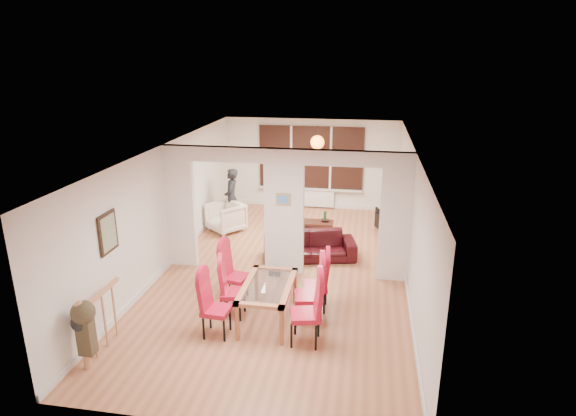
% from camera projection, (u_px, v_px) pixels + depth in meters
% --- Properties ---
extents(floor, '(5.00, 9.00, 0.01)m').
position_uv_depth(floor, '(284.00, 271.00, 10.11)').
color(floor, '#B16C47').
rests_on(floor, ground).
extents(room_walls, '(5.00, 9.00, 2.60)m').
position_uv_depth(room_walls, '(284.00, 212.00, 9.71)').
color(room_walls, silver).
rests_on(room_walls, floor).
extents(divider_wall, '(5.00, 0.18, 2.60)m').
position_uv_depth(divider_wall, '(284.00, 212.00, 9.71)').
color(divider_wall, white).
rests_on(divider_wall, floor).
extents(bay_window_blinds, '(3.00, 0.08, 1.80)m').
position_uv_depth(bay_window_blinds, '(311.00, 158.00, 13.82)').
color(bay_window_blinds, black).
rests_on(bay_window_blinds, room_walls).
extents(radiator, '(1.40, 0.08, 0.50)m').
position_uv_depth(radiator, '(310.00, 198.00, 14.15)').
color(radiator, white).
rests_on(radiator, floor).
extents(pendant_light, '(0.36, 0.36, 0.36)m').
position_uv_depth(pendant_light, '(317.00, 142.00, 12.50)').
color(pendant_light, orange).
rests_on(pendant_light, room_walls).
extents(stair_newel, '(0.40, 1.20, 1.10)m').
position_uv_depth(stair_newel, '(102.00, 317.00, 7.30)').
color(stair_newel, tan).
rests_on(stair_newel, floor).
extents(wall_poster, '(0.04, 0.52, 0.67)m').
position_uv_depth(wall_poster, '(108.00, 233.00, 7.76)').
color(wall_poster, gray).
rests_on(wall_poster, room_walls).
extents(pillar_photo, '(0.30, 0.03, 0.25)m').
position_uv_depth(pillar_photo, '(283.00, 199.00, 9.53)').
color(pillar_photo, '#4C8CD8').
rests_on(pillar_photo, divider_wall).
extents(dining_table, '(0.81, 1.44, 0.68)m').
position_uv_depth(dining_table, '(268.00, 302.00, 8.14)').
color(dining_table, '#AC653F').
rests_on(dining_table, floor).
extents(dining_chair_la, '(0.45, 0.45, 1.05)m').
position_uv_depth(dining_chair_la, '(216.00, 306.00, 7.66)').
color(dining_chair_la, '#B5122F').
rests_on(dining_chair_la, floor).
extents(dining_chair_lb, '(0.47, 0.47, 1.01)m').
position_uv_depth(dining_chair_lb, '(233.00, 289.00, 8.24)').
color(dining_chair_lb, '#B5122F').
rests_on(dining_chair_lb, floor).
extents(dining_chair_lc, '(0.50, 0.50, 1.06)m').
position_uv_depth(dining_chair_lc, '(235.00, 273.00, 8.78)').
color(dining_chair_lc, '#B5122F').
rests_on(dining_chair_lc, floor).
extents(dining_chair_ra, '(0.55, 0.55, 1.15)m').
position_uv_depth(dining_chair_ra, '(306.00, 310.00, 7.45)').
color(dining_chair_ra, '#B5122F').
rests_on(dining_chair_ra, floor).
extents(dining_chair_rb, '(0.53, 0.53, 1.15)m').
position_uv_depth(dining_chair_rb, '(309.00, 292.00, 8.00)').
color(dining_chair_rb, '#B5122F').
rests_on(dining_chair_rb, floor).
extents(dining_chair_rc, '(0.46, 0.46, 1.05)m').
position_uv_depth(dining_chair_rc, '(316.00, 282.00, 8.46)').
color(dining_chair_rc, '#B5122F').
rests_on(dining_chair_rc, floor).
extents(sofa, '(2.14, 1.21, 0.59)m').
position_uv_depth(sofa, '(309.00, 246.00, 10.66)').
color(sofa, black).
rests_on(sofa, floor).
extents(armchair, '(1.13, 1.13, 0.74)m').
position_uv_depth(armchair, '(226.00, 217.00, 12.28)').
color(armchair, beige).
rests_on(armchair, floor).
extents(person, '(0.60, 0.44, 1.54)m').
position_uv_depth(person, '(232.00, 198.00, 12.53)').
color(person, black).
rests_on(person, floor).
extents(television, '(0.89, 0.49, 0.53)m').
position_uv_depth(television, '(380.00, 222.00, 12.21)').
color(television, black).
rests_on(television, floor).
extents(coffee_table, '(1.01, 0.69, 0.21)m').
position_uv_depth(coffee_table, '(316.00, 226.00, 12.45)').
color(coffee_table, '#321711').
rests_on(coffee_table, floor).
extents(bottle, '(0.07, 0.07, 0.30)m').
position_uv_depth(bottle, '(325.00, 216.00, 12.38)').
color(bottle, '#143F19').
rests_on(bottle, coffee_table).
extents(bowl, '(0.22, 0.22, 0.05)m').
position_uv_depth(bowl, '(325.00, 220.00, 12.44)').
color(bowl, '#321711').
rests_on(bowl, coffee_table).
extents(shoes, '(0.23, 0.25, 0.09)m').
position_uv_depth(shoes, '(275.00, 272.00, 9.92)').
color(shoes, black).
rests_on(shoes, floor).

